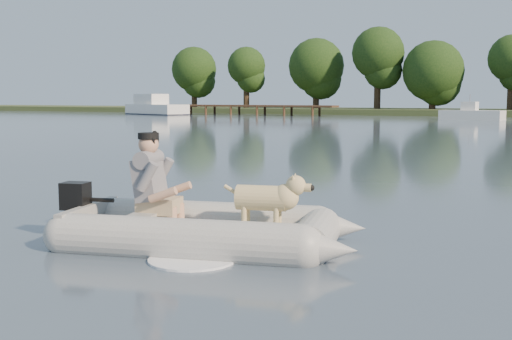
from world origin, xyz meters
The scene contains 8 objects.
water centered at (0.00, 0.00, 0.00)m, with size 160.00×160.00×0.00m, color slate.
dock centered at (-26.00, 52.00, 0.52)m, with size 18.00×2.00×1.04m, color #4C331E, non-canonical shape.
dinghy centered at (0.40, 0.62, 0.63)m, with size 5.04×3.69×1.47m, color gray, non-canonical shape.
man centered at (-0.34, 0.50, 0.83)m, with size 0.77×0.66×1.15m, color slate, non-canonical shape.
dog centered at (1.05, 0.84, 0.55)m, with size 0.99×0.35×0.66m, color tan, non-canonical shape.
outboard_motor centered at (-1.32, 0.20, 0.33)m, with size 0.44×0.31×0.84m, color black, non-canonical shape.
cabin_cruiser centered at (-35.78, 49.04, 1.08)m, with size 8.27×2.95×2.56m, color white, non-canonical shape.
motorboat centered at (-3.88, 48.12, 0.98)m, with size 5.08×1.95×2.15m, color white, non-canonical shape.
Camera 1 is at (4.53, -6.01, 1.82)m, focal length 45.00 mm.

